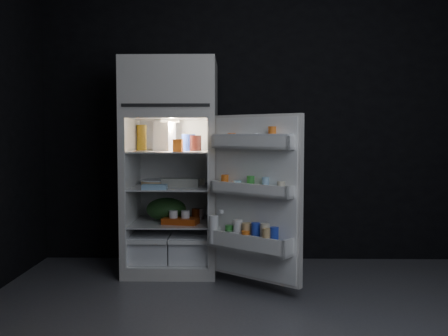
{
  "coord_description": "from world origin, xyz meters",
  "views": [
    {
      "loc": [
        -0.24,
        -2.91,
        1.17
      ],
      "look_at": [
        -0.31,
        1.0,
        0.9
      ],
      "focal_mm": 40.0,
      "sensor_mm": 36.0,
      "label": 1
    }
  ],
  "objects_px": {
    "refrigerator": "(172,159)",
    "yogurt_tray": "(181,221)",
    "fridge_door": "(254,200)",
    "egg_carton": "(181,183)",
    "milk_jug": "(165,137)"
  },
  "relations": [
    {
      "from": "milk_jug",
      "to": "yogurt_tray",
      "type": "bearing_deg",
      "value": -21.66
    },
    {
      "from": "refrigerator",
      "to": "yogurt_tray",
      "type": "relative_size",
      "value": 6.19
    },
    {
      "from": "egg_carton",
      "to": "yogurt_tray",
      "type": "distance_m",
      "value": 0.32
    },
    {
      "from": "refrigerator",
      "to": "egg_carton",
      "type": "xyz_separation_m",
      "value": [
        0.08,
        -0.08,
        -0.19
      ]
    },
    {
      "from": "refrigerator",
      "to": "yogurt_tray",
      "type": "xyz_separation_m",
      "value": [
        0.09,
        -0.17,
        -0.5
      ]
    },
    {
      "from": "refrigerator",
      "to": "egg_carton",
      "type": "relative_size",
      "value": 5.74
    },
    {
      "from": "refrigerator",
      "to": "fridge_door",
      "type": "distance_m",
      "value": 0.95
    },
    {
      "from": "refrigerator",
      "to": "egg_carton",
      "type": "distance_m",
      "value": 0.23
    },
    {
      "from": "fridge_door",
      "to": "milk_jug",
      "type": "height_order",
      "value": "fridge_door"
    },
    {
      "from": "yogurt_tray",
      "to": "fridge_door",
      "type": "bearing_deg",
      "value": -24.61
    },
    {
      "from": "refrigerator",
      "to": "yogurt_tray",
      "type": "distance_m",
      "value": 0.54
    },
    {
      "from": "fridge_door",
      "to": "yogurt_tray",
      "type": "distance_m",
      "value": 0.77
    },
    {
      "from": "fridge_door",
      "to": "egg_carton",
      "type": "relative_size",
      "value": 3.94
    },
    {
      "from": "egg_carton",
      "to": "fridge_door",
      "type": "bearing_deg",
      "value": -39.41
    },
    {
      "from": "refrigerator",
      "to": "egg_carton",
      "type": "height_order",
      "value": "refrigerator"
    }
  ]
}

